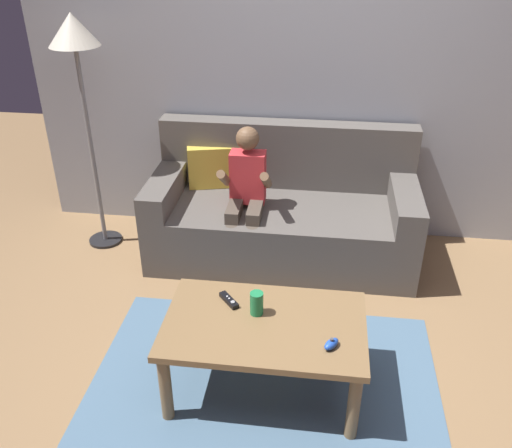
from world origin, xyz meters
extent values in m
plane|color=olive|center=(0.00, 0.00, 0.00)|extent=(8.09, 8.09, 0.00)
cube|color=#999EA8|center=(0.00, 1.69, 1.25)|extent=(4.05, 0.05, 2.50)
cube|color=#56514C|center=(-0.17, 1.25, 0.20)|extent=(1.80, 0.80, 0.41)
cube|color=#56514C|center=(-0.17, 1.57, 0.65)|extent=(1.80, 0.16, 0.48)
cube|color=#56514C|center=(-0.99, 1.25, 0.49)|extent=(0.18, 0.80, 0.18)
cube|color=#56514C|center=(0.64, 1.25, 0.49)|extent=(0.18, 0.80, 0.18)
cube|color=gold|center=(-0.69, 1.49, 0.56)|extent=(0.40, 0.22, 0.30)
cylinder|color=#4C4238|center=(-0.47, 0.92, 0.20)|extent=(0.08, 0.08, 0.41)
cylinder|color=#4C4238|center=(-0.34, 0.92, 0.20)|extent=(0.08, 0.08, 0.41)
cube|color=#4C4238|center=(-0.47, 1.06, 0.44)|extent=(0.09, 0.29, 0.09)
cube|color=#4C4238|center=(-0.34, 1.06, 0.44)|extent=(0.09, 0.29, 0.09)
cube|color=red|center=(-0.41, 1.21, 0.62)|extent=(0.23, 0.14, 0.35)
cylinder|color=brown|center=(-0.54, 1.08, 0.66)|extent=(0.06, 0.25, 0.20)
cylinder|color=brown|center=(-0.27, 1.08, 0.66)|extent=(0.06, 0.25, 0.20)
sphere|color=brown|center=(-0.41, 1.21, 0.89)|extent=(0.15, 0.15, 0.15)
cube|color=brown|center=(-0.15, -0.02, 0.41)|extent=(0.98, 0.61, 0.04)
cylinder|color=brown|center=(-0.59, -0.28, 0.19)|extent=(0.06, 0.06, 0.39)
cylinder|color=brown|center=(0.29, -0.28, 0.19)|extent=(0.06, 0.06, 0.39)
cylinder|color=brown|center=(-0.59, 0.23, 0.19)|extent=(0.06, 0.06, 0.39)
cylinder|color=brown|center=(0.29, 0.23, 0.19)|extent=(0.06, 0.06, 0.39)
cube|color=slate|center=(-0.15, -0.02, 0.00)|extent=(1.80, 1.29, 0.01)
cube|color=black|center=(-0.35, 0.11, 0.44)|extent=(0.12, 0.13, 0.02)
cylinder|color=#99999E|center=(-0.32, 0.08, 0.45)|extent=(0.02, 0.02, 0.00)
cylinder|color=silver|center=(-0.35, 0.11, 0.45)|extent=(0.01, 0.01, 0.00)
cylinder|color=silver|center=(-0.36, 0.12, 0.45)|extent=(0.01, 0.01, 0.00)
ellipsoid|color=blue|center=(0.17, -0.16, 0.44)|extent=(0.09, 0.10, 0.04)
cylinder|color=#4C4C51|center=(0.17, -0.16, 0.47)|extent=(0.02, 0.02, 0.01)
cylinder|color=#1E7F47|center=(-0.20, 0.04, 0.49)|extent=(0.07, 0.07, 0.12)
cylinder|color=black|center=(-1.50, 1.27, 0.01)|extent=(0.24, 0.24, 0.02)
cylinder|color=slate|center=(-1.50, 1.27, 0.72)|extent=(0.03, 0.03, 1.40)
cone|color=beige|center=(-1.50, 1.27, 1.52)|extent=(0.32, 0.32, 0.20)
camera|label=1|loc=(0.07, -2.08, 2.14)|focal=38.51mm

